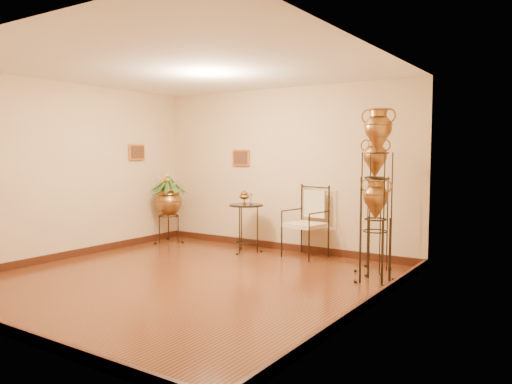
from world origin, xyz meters
The scene contains 8 objects.
ground centered at (0.00, 0.00, 0.00)m, with size 5.00×5.00×0.00m, color brown.
room_shell centered at (-0.01, 0.01, 1.73)m, with size 5.02×5.02×2.81m.
amphora_tall centered at (2.15, 1.27, 1.17)m, with size 0.55×0.55×2.28m.
amphora_mid centered at (1.91, 1.83, 0.97)m, with size 0.55×0.55×1.91m.
amphora_short centered at (2.13, 1.29, 0.69)m, with size 0.54×0.54×1.38m.
planter_urn centered at (-2.15, 1.92, 0.81)m, with size 0.95×0.95×1.46m.
armchair centered at (0.64, 2.15, 0.58)m, with size 0.74×0.70×1.15m.
side_table centered at (-0.38, 1.95, 0.43)m, with size 0.70×0.70×1.04m.
Camera 1 is at (4.40, -4.95, 1.70)m, focal length 35.00 mm.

